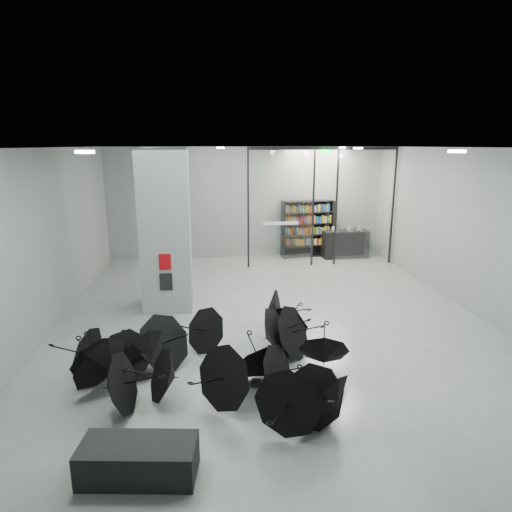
{
  "coord_description": "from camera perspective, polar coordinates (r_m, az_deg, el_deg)",
  "views": [
    {
      "loc": [
        -1.5,
        -8.92,
        4.06
      ],
      "look_at": [
        -0.3,
        1.5,
        1.4
      ],
      "focal_mm": 30.85,
      "sensor_mm": 36.0,
      "label": 1
    }
  ],
  "objects": [
    {
      "name": "room",
      "position": [
        9.13,
        2.97,
        6.55
      ],
      "size": [
        14.0,
        14.02,
        4.01
      ],
      "color": "gray",
      "rests_on": "ground"
    },
    {
      "name": "column",
      "position": [
        11.16,
        -11.61,
        3.3
      ],
      "size": [
        1.2,
        1.2,
        4.0
      ],
      "primitive_type": "cube",
      "color": "slate",
      "rests_on": "ground"
    },
    {
      "name": "fire_cabinet",
      "position": [
        10.7,
        -11.72,
        -0.75
      ],
      "size": [
        0.28,
        0.04,
        0.38
      ],
      "primitive_type": "cube",
      "color": "#A50A07",
      "rests_on": "column"
    },
    {
      "name": "info_panel",
      "position": [
        10.83,
        -11.58,
        -3.3
      ],
      "size": [
        0.3,
        0.03,
        0.42
      ],
      "primitive_type": "cube",
      "color": "black",
      "rests_on": "column"
    },
    {
      "name": "exit_sign",
      "position": [
        14.75,
        9.01,
        13.12
      ],
      "size": [
        0.3,
        0.06,
        0.15
      ],
      "primitive_type": "cube",
      "color": "#0CE533",
      "rests_on": "room"
    },
    {
      "name": "glass_partition",
      "position": [
        15.05,
        8.54,
        6.9
      ],
      "size": [
        5.06,
        0.08,
        4.0
      ],
      "color": "silver",
      "rests_on": "ground"
    },
    {
      "name": "bench",
      "position": [
        6.24,
        -14.98,
        -24.17
      ],
      "size": [
        1.51,
        0.8,
        0.46
      ],
      "primitive_type": "cube",
      "rotation": [
        0.0,
        0.0,
        -0.13
      ],
      "color": "black",
      "rests_on": "ground"
    },
    {
      "name": "bookshelf",
      "position": [
        16.38,
        6.68,
        3.52
      ],
      "size": [
        1.93,
        0.63,
        2.09
      ],
      "primitive_type": null,
      "rotation": [
        0.0,
        0.0,
        0.14
      ],
      "color": "black",
      "rests_on": "ground"
    },
    {
      "name": "shop_counter",
      "position": [
        16.6,
        11.42,
        1.56
      ],
      "size": [
        1.7,
        0.74,
        1.0
      ],
      "primitive_type": "cube",
      "rotation": [
        0.0,
        0.0,
        0.04
      ],
      "color": "black",
      "rests_on": "ground"
    },
    {
      "name": "umbrella_cluster",
      "position": [
        8.0,
        -5.18,
        -13.69
      ],
      "size": [
        5.4,
        4.51,
        1.32
      ],
      "color": "black",
      "rests_on": "ground"
    }
  ]
}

